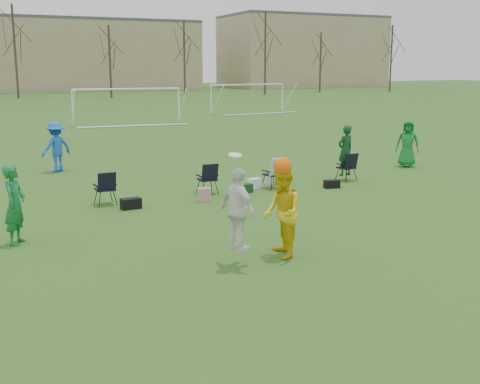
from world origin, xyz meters
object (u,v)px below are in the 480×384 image
goal_right (248,90)px  goal_mid (127,96)px  fielder_blue (56,147)px  fielder_green_near (15,205)px  center_contest (268,211)px  fielder_green_far (408,144)px

goal_right → goal_mid: bearing=-161.4°
fielder_blue → goal_right: bearing=-154.6°
fielder_green_near → goal_mid: size_ratio=0.24×
center_contest → goal_right: 40.24m
goal_mid → fielder_green_near: bearing=-104.9°
fielder_green_near → center_contest: (4.59, -3.32, 0.14)m
fielder_green_far → goal_right: (6.39, 28.39, 1.00)m
fielder_blue → goal_right: size_ratio=0.26×
fielder_green_far → center_contest: size_ratio=0.81×
fielder_green_near → fielder_green_far: (14.96, 4.86, 0.02)m
fielder_green_near → center_contest: bearing=-99.2°
fielder_green_far → center_contest: center_contest is taller
fielder_green_far → center_contest: bearing=-100.9°
goal_right → center_contest: bearing=-122.6°
fielder_blue → center_contest: (2.42, -12.75, 0.10)m
center_contest → fielder_blue: bearing=100.8°
goal_mid → goal_right: bearing=30.6°
fielder_green_near → goal_right: goal_right is taller
fielder_green_near → fielder_green_far: fielder_green_far is taller
center_contest → goal_right: goal_right is taller
fielder_green_far → goal_mid: goal_mid is taller
fielder_green_near → fielder_green_far: bearing=-45.2°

